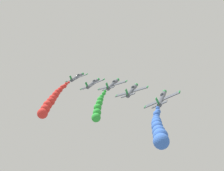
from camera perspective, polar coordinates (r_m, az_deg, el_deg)
name	(u,v)px	position (r m, az deg, el deg)	size (l,w,h in m)	color
airplane_lead	(77,77)	(101.84, -7.46, 1.74)	(8.98, 10.35, 3.98)	#474C56
smoke_trail_lead	(50,103)	(85.41, -13.03, -3.61)	(3.16, 20.25, 6.54)	red
airplane_left_inner	(93,83)	(91.28, -4.10, 0.43)	(8.71, 10.35, 4.59)	#474C56
airplane_right_inner	(113,84)	(81.53, 0.15, 0.24)	(9.06, 10.35, 3.75)	#474C56
smoke_trail_right_inner	(98,109)	(67.02, -2.96, -4.89)	(3.63, 14.34, 3.90)	green
airplane_left_outer	(132,90)	(73.48, 4.23, -1.05)	(9.02, 10.35, 3.87)	#474C56
airplane_right_outer	(162,98)	(65.89, 10.51, -2.71)	(8.42, 10.35, 5.17)	#474C56
smoke_trail_right_outer	(159,130)	(49.36, 9.89, -9.35)	(4.55, 16.60, 2.78)	blue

